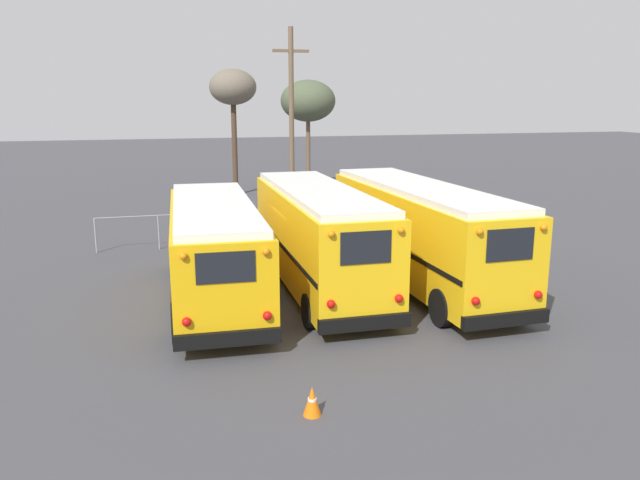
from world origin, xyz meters
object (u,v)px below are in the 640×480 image
object	(u,v)px
school_bus_1	(318,235)
bare_tree_1	(233,89)
traffic_cone	(312,401)
school_bus_0	(214,248)
bare_tree_0	(308,101)
school_bus_2	(419,230)
utility_pole	(292,121)

from	to	relation	value
school_bus_1	bare_tree_1	world-z (taller)	bare_tree_1
traffic_cone	school_bus_1	bearing A→B (deg)	74.28
school_bus_0	bare_tree_0	xyz separation A→B (m)	(8.32, 21.58, 4.18)
bare_tree_1	school_bus_2	bearing A→B (deg)	-81.37
bare_tree_0	traffic_cone	world-z (taller)	bare_tree_0
bare_tree_1	bare_tree_0	bearing A→B (deg)	3.61
utility_pole	bare_tree_1	size ratio (longest dim) A/B	1.20
school_bus_1	traffic_cone	bearing A→B (deg)	-105.72
school_bus_0	bare_tree_1	distance (m)	22.11
bare_tree_0	school_bus_0	bearing A→B (deg)	-111.08
school_bus_1	utility_pole	size ratio (longest dim) A/B	1.04
school_bus_0	school_bus_2	world-z (taller)	school_bus_2
bare_tree_1	utility_pole	bearing A→B (deg)	-79.11
school_bus_2	bare_tree_1	world-z (taller)	bare_tree_1
utility_pole	bare_tree_0	world-z (taller)	utility_pole
utility_pole	school_bus_2	bearing A→B (deg)	-83.02
utility_pole	bare_tree_0	distance (m)	9.78
school_bus_1	utility_pole	world-z (taller)	utility_pole
utility_pole	bare_tree_0	bearing A→B (deg)	71.09
bare_tree_0	traffic_cone	size ratio (longest dim) A/B	12.12
traffic_cone	school_bus_2	bearing A→B (deg)	53.97
school_bus_1	school_bus_2	distance (m)	3.36
school_bus_0	utility_pole	xyz separation A→B (m)	(5.17, 12.38, 3.25)
bare_tree_1	school_bus_1	bearing A→B (deg)	-90.33
school_bus_1	bare_tree_0	xyz separation A→B (m)	(4.99, 21.14, 4.07)
utility_pole	traffic_cone	size ratio (longest dim) A/B	15.82
school_bus_0	utility_pole	size ratio (longest dim) A/B	1.00
school_bus_1	school_bus_2	world-z (taller)	school_bus_2
school_bus_2	school_bus_1	bearing A→B (deg)	173.72
school_bus_2	utility_pole	xyz separation A→B (m)	(-1.51, 12.29, 3.11)
bare_tree_0	traffic_cone	distance (m)	30.61
school_bus_0	school_bus_2	size ratio (longest dim) A/B	0.89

